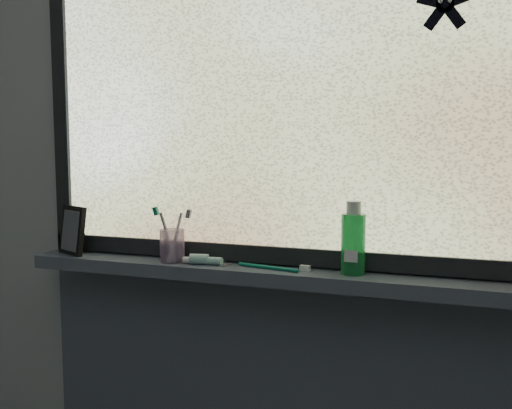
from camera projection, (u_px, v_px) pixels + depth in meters
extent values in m
cube|color=#9EA3A8|center=(294.00, 186.00, 1.64)|extent=(3.00, 0.01, 2.50)
cube|color=#434B5A|center=(286.00, 276.00, 1.60)|extent=(1.62, 0.14, 0.04)
cube|color=silver|center=(293.00, 87.00, 1.59)|extent=(1.50, 0.01, 1.00)
cube|color=black|center=(291.00, 256.00, 1.64)|extent=(1.60, 0.03, 0.05)
cube|color=black|center=(62.00, 95.00, 1.85)|extent=(0.05, 0.03, 1.10)
cube|color=black|center=(73.00, 230.00, 1.82)|extent=(0.14, 0.11, 0.15)
cylinder|color=#BF9FD2|center=(172.00, 246.00, 1.70)|extent=(0.08, 0.08, 0.10)
cylinder|color=green|center=(353.00, 238.00, 1.53)|extent=(0.07, 0.07, 0.16)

